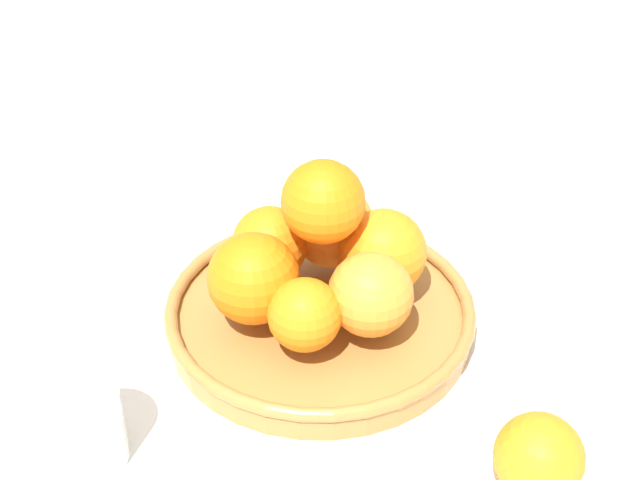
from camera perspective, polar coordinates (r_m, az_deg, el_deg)
ground_plane at (r=0.86m, az=-0.00°, el=-5.65°), size 4.00×4.00×0.00m
fruit_bowl at (r=0.85m, az=-0.00°, el=-4.78°), size 0.29×0.29×0.03m
orange_pile at (r=0.81m, az=0.08°, el=-0.96°), size 0.20×0.19×0.14m
stray_orange at (r=0.72m, az=13.83°, el=-13.36°), size 0.07×0.07×0.07m
drinking_glass at (r=0.74m, az=-15.23°, el=-11.14°), size 0.07×0.07×0.09m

